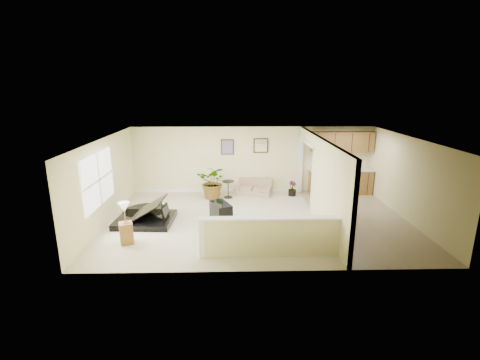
{
  "coord_description": "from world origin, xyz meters",
  "views": [
    {
      "loc": [
        -0.79,
        -9.84,
        3.94
      ],
      "look_at": [
        -0.54,
        0.4,
        1.17
      ],
      "focal_mm": 26.0,
      "sensor_mm": 36.0,
      "label": 1
    }
  ],
  "objects_px": {
    "loveseat": "(253,187)",
    "accent_table": "(228,187)",
    "lamp_stand": "(126,226)",
    "palm_plant": "(214,182)",
    "piano": "(144,200)",
    "small_plant": "(292,189)",
    "piano_bench": "(221,212)"
  },
  "relations": [
    {
      "from": "palm_plant",
      "to": "lamp_stand",
      "type": "height_order",
      "value": "palm_plant"
    },
    {
      "from": "small_plant",
      "to": "lamp_stand",
      "type": "xyz_separation_m",
      "value": [
        -4.97,
        -3.94,
        0.24
      ]
    },
    {
      "from": "loveseat",
      "to": "small_plant",
      "type": "relative_size",
      "value": 2.75
    },
    {
      "from": "accent_table",
      "to": "palm_plant",
      "type": "relative_size",
      "value": 0.49
    },
    {
      "from": "small_plant",
      "to": "lamp_stand",
      "type": "height_order",
      "value": "lamp_stand"
    },
    {
      "from": "accent_table",
      "to": "lamp_stand",
      "type": "xyz_separation_m",
      "value": [
        -2.59,
        -3.74,
        0.06
      ]
    },
    {
      "from": "loveseat",
      "to": "accent_table",
      "type": "xyz_separation_m",
      "value": [
        -0.94,
        -0.44,
        0.12
      ]
    },
    {
      "from": "accent_table",
      "to": "piano",
      "type": "bearing_deg",
      "value": -138.78
    },
    {
      "from": "piano",
      "to": "lamp_stand",
      "type": "height_order",
      "value": "piano"
    },
    {
      "from": "piano_bench",
      "to": "accent_table",
      "type": "relative_size",
      "value": 1.35
    },
    {
      "from": "small_plant",
      "to": "lamp_stand",
      "type": "bearing_deg",
      "value": -141.6
    },
    {
      "from": "piano_bench",
      "to": "palm_plant",
      "type": "bearing_deg",
      "value": 98.23
    },
    {
      "from": "piano",
      "to": "small_plant",
      "type": "relative_size",
      "value": 3.77
    },
    {
      "from": "palm_plant",
      "to": "lamp_stand",
      "type": "relative_size",
      "value": 1.17
    },
    {
      "from": "loveseat",
      "to": "lamp_stand",
      "type": "height_order",
      "value": "lamp_stand"
    },
    {
      "from": "small_plant",
      "to": "lamp_stand",
      "type": "distance_m",
      "value": 6.35
    },
    {
      "from": "piano",
      "to": "small_plant",
      "type": "distance_m",
      "value": 5.44
    },
    {
      "from": "loveseat",
      "to": "accent_table",
      "type": "height_order",
      "value": "loveseat"
    },
    {
      "from": "accent_table",
      "to": "small_plant",
      "type": "bearing_deg",
      "value": 4.87
    },
    {
      "from": "piano",
      "to": "loveseat",
      "type": "distance_m",
      "value": 4.34
    },
    {
      "from": "loveseat",
      "to": "accent_table",
      "type": "distance_m",
      "value": 1.05
    },
    {
      "from": "piano_bench",
      "to": "small_plant",
      "type": "relative_size",
      "value": 1.56
    },
    {
      "from": "piano_bench",
      "to": "lamp_stand",
      "type": "xyz_separation_m",
      "value": [
        -2.4,
        -1.47,
        0.18
      ]
    },
    {
      "from": "loveseat",
      "to": "lamp_stand",
      "type": "bearing_deg",
      "value": -115.32
    },
    {
      "from": "piano",
      "to": "palm_plant",
      "type": "distance_m",
      "value": 2.92
    },
    {
      "from": "piano",
      "to": "accent_table",
      "type": "relative_size",
      "value": 3.27
    },
    {
      "from": "accent_table",
      "to": "loveseat",
      "type": "bearing_deg",
      "value": 25.16
    },
    {
      "from": "palm_plant",
      "to": "loveseat",
      "type": "bearing_deg",
      "value": 17.65
    },
    {
      "from": "piano_bench",
      "to": "small_plant",
      "type": "bearing_deg",
      "value": 43.84
    },
    {
      "from": "loveseat",
      "to": "palm_plant",
      "type": "xyz_separation_m",
      "value": [
        -1.47,
        -0.47,
        0.31
      ]
    },
    {
      "from": "piano_bench",
      "to": "loveseat",
      "type": "distance_m",
      "value": 2.94
    },
    {
      "from": "loveseat",
      "to": "palm_plant",
      "type": "bearing_deg",
      "value": -147.44
    }
  ]
}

